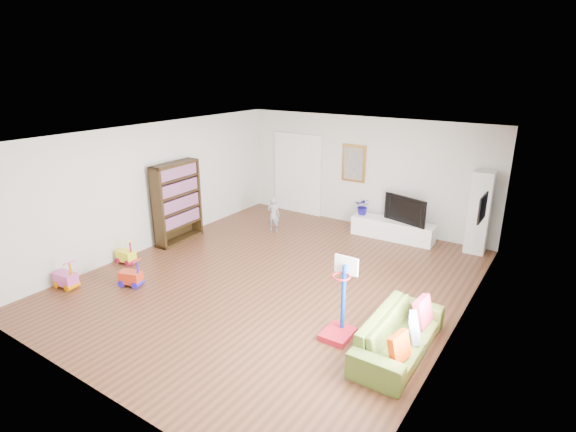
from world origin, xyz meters
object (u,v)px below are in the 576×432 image
Objects in this scene: bookshelf at (177,203)px; basketball_hoop at (339,300)px; sofa at (399,334)px; media_console at (393,229)px.

basketball_hoop is at bearing -19.95° from bookshelf.
bookshelf is 0.96× the size of sofa.
media_console is 4.39m from basketball_hoop.
media_console is 1.53× the size of basketball_hoop.
bookshelf is 5.92m from sofa.
media_console is 4.47m from sofa.
basketball_hoop is at bearing 99.39° from sofa.
basketball_hoop reaches higher than sofa.
bookshelf is 1.46× the size of basketball_hoop.
bookshelf reaches higher than basketball_hoop.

